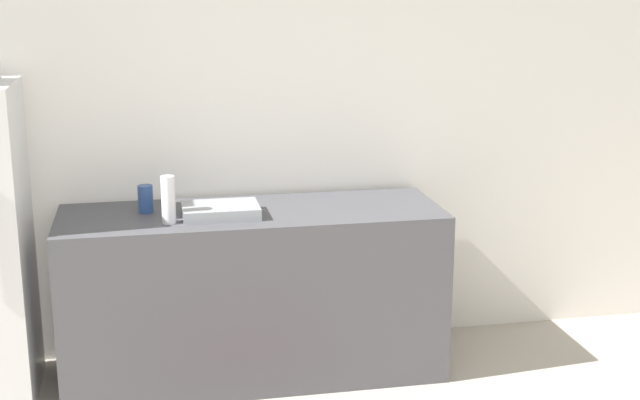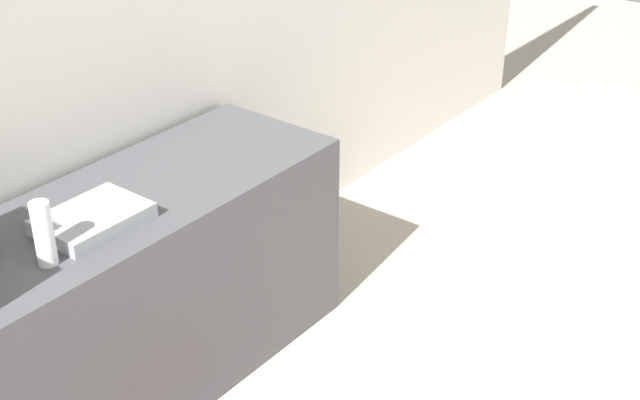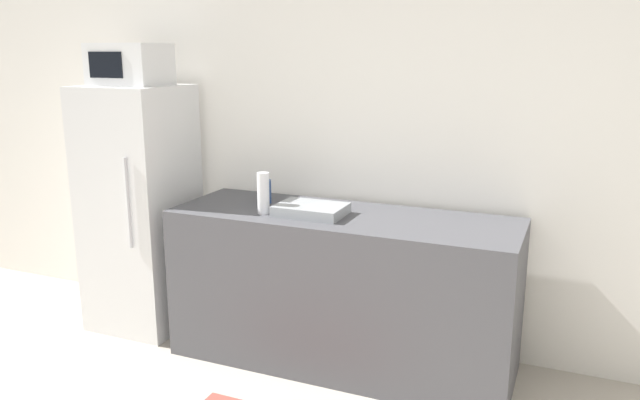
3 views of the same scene
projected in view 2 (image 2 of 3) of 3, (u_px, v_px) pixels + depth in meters
The scene contains 4 objects.
wall_back at pixel (65, 78), 3.63m from camera, with size 8.00×0.06×2.60m, color white.
counter at pixel (128, 299), 3.71m from camera, with size 2.03×0.69×0.92m, color #4C4C51.
sink_basin at pixel (93, 219), 3.32m from camera, with size 0.39×0.28×0.06m, color #9EA3A8.
bottle_tall at pixel (44, 234), 3.05m from camera, with size 0.07×0.07×0.24m, color silver.
Camera 2 is at (-2.07, 0.26, 2.61)m, focal length 50.00 mm.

